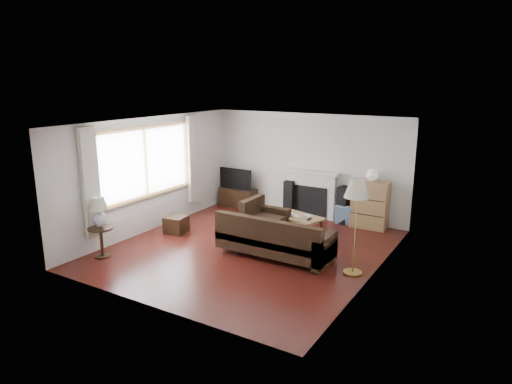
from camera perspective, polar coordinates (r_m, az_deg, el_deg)
The scene contains 17 objects.
room at distance 8.78m, azimuth -1.01°, elevation 0.54°, with size 5.10×5.60×2.54m.
window at distance 10.07m, azimuth -13.57°, elevation 3.64°, with size 0.12×2.74×1.54m, color olive.
curtain_near at distance 9.06m, azimuth -19.99°, elevation 1.08°, with size 0.10×0.35×2.10m, color beige.
curtain_far at distance 11.18m, azimuth -7.89°, elevation 4.12°, with size 0.10×0.35×2.10m, color beige.
fireplace at distance 11.14m, azimuth 6.88°, elevation -0.21°, with size 1.40×0.26×1.15m, color white.
tv_stand at distance 12.05m, azimuth -2.25°, elevation -0.66°, with size 0.97×0.44×0.49m, color black.
television at distance 11.93m, azimuth -2.28°, elevation 1.74°, with size 0.95×0.12×0.55m, color black.
speaker_left at distance 11.32m, azimuth 4.26°, elevation -0.69°, with size 0.24×0.29×0.86m, color black.
speaker_right at distance 10.78m, azimuth 10.95°, elevation -1.61°, with size 0.24×0.29×0.88m, color black.
bookshelf at distance 10.55m, azimuth 14.05°, elevation -1.52°, with size 0.79×0.38×1.09m, color olive.
globe_lamp at distance 10.39m, azimuth 14.27°, elevation 2.07°, with size 0.26×0.26×0.26m, color white.
sectional_sofa at distance 8.66m, azimuth 2.38°, elevation -5.66°, with size 2.38×1.74×0.77m, color black.
coffee_table at distance 9.95m, azimuth 5.19°, elevation -4.10°, with size 1.08×0.59×0.42m, color #9E7D4B.
footstool at distance 10.17m, azimuth -9.94°, elevation -4.02°, with size 0.44×0.44×0.37m, color black.
floor_lamp at distance 7.94m, azimuth 12.28°, elevation -4.37°, with size 0.43×0.43×1.67m, color #B1893D.
side_table at distance 9.13m, azimuth -18.75°, elevation -5.96°, with size 0.47×0.47×0.59m, color black.
table_lamp at distance 8.96m, azimuth -19.04°, elevation -2.47°, with size 0.35×0.35×0.57m, color silver.
Camera 1 is at (4.54, -7.24, 3.30)m, focal length 32.00 mm.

